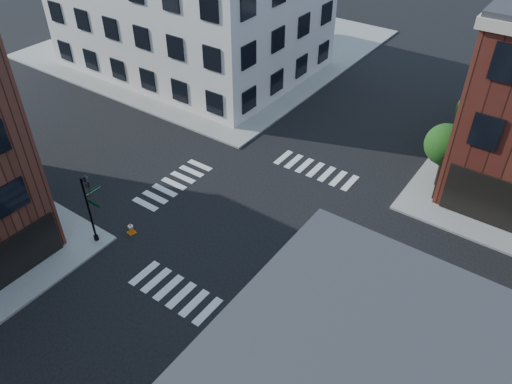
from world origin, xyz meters
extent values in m
plane|color=black|center=(0.00, 0.00, 0.00)|extent=(120.00, 120.00, 0.00)
cube|color=gray|center=(-21.00, 21.00, 0.07)|extent=(30.00, 30.00, 0.15)
cube|color=silver|center=(-19.00, 16.00, 5.50)|extent=(22.00, 16.00, 11.00)
cylinder|color=black|center=(7.50, 10.00, 0.89)|extent=(0.18, 0.18, 1.47)
cylinder|color=black|center=(7.50, 10.00, 1.62)|extent=(0.12, 0.12, 1.47)
sphere|color=#13330E|center=(7.50, 10.00, 3.30)|extent=(2.69, 2.69, 2.69)
sphere|color=#13330E|center=(7.75, 9.90, 2.75)|extent=(1.85, 1.85, 1.85)
cylinder|color=black|center=(7.50, 16.00, 0.81)|extent=(0.18, 0.18, 1.33)
cylinder|color=black|center=(7.50, 16.00, 1.48)|extent=(0.12, 0.12, 1.33)
sphere|color=#13330E|center=(7.50, 16.00, 3.00)|extent=(2.43, 2.43, 2.43)
sphere|color=#13330E|center=(7.75, 15.90, 2.51)|extent=(1.67, 1.67, 1.67)
cylinder|color=black|center=(-6.80, -6.80, 2.30)|extent=(0.12, 0.12, 4.60)
cylinder|color=black|center=(-6.80, -6.80, 0.30)|extent=(0.28, 0.28, 0.30)
cube|color=#053819|center=(-6.25, -6.80, 3.15)|extent=(1.10, 0.03, 0.22)
cube|color=#053819|center=(-6.80, -6.25, 3.40)|extent=(0.03, 1.10, 0.22)
imported|color=black|center=(-6.45, -6.70, 3.90)|extent=(0.22, 0.18, 1.10)
imported|color=black|center=(-6.90, -6.45, 3.90)|extent=(0.18, 0.22, 1.10)
cube|color=silver|center=(13.62, -3.29, 2.17)|extent=(6.17, 3.03, 3.20)
cube|color=maroon|center=(13.52, -4.60, 2.17)|extent=(2.27, 0.21, 0.72)
cube|color=maroon|center=(13.72, -1.98, 2.17)|extent=(2.27, 0.21, 0.72)
cube|color=#A1A1A3|center=(9.70, -2.99, 1.60)|extent=(2.25, 2.63, 2.07)
cube|color=black|center=(8.72, -2.92, 1.96)|extent=(0.25, 1.96, 0.93)
cube|color=black|center=(12.38, -3.20, 0.52)|extent=(8.32, 1.65, 0.26)
cylinder|color=black|center=(9.62, -4.08, 0.52)|extent=(1.06, 0.44, 1.03)
cylinder|color=black|center=(9.78, -1.91, 0.52)|extent=(1.06, 0.44, 1.03)
cylinder|color=black|center=(13.49, -2.19, 0.52)|extent=(1.06, 0.44, 1.03)
cube|color=#F2620A|center=(-5.70, -5.10, 0.02)|extent=(0.51, 0.51, 0.05)
cone|color=#F2620A|center=(-5.70, -5.10, 0.40)|extent=(0.49, 0.49, 0.79)
cylinder|color=white|center=(-5.70, -5.10, 0.51)|extent=(0.30, 0.30, 0.09)
camera|label=1|loc=(13.23, -18.84, 20.22)|focal=35.00mm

